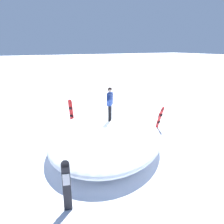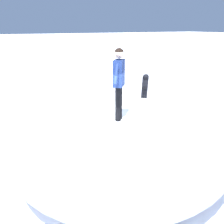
{
  "view_description": "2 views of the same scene",
  "coord_description": "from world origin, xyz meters",
  "px_view_note": "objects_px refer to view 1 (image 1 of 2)",
  "views": [
    {
      "loc": [
        4.81,
        8.3,
        5.08
      ],
      "look_at": [
        0.5,
        0.11,
        2.04
      ],
      "focal_mm": 32.19,
      "sensor_mm": 36.0,
      "label": 1
    },
    {
      "loc": [
        -3.33,
        -6.56,
        3.62
      ],
      "look_at": [
        0.32,
        -0.14,
        1.37
      ],
      "focal_mm": 45.94,
      "sensor_mm": 36.0,
      "label": 2
    }
  ],
  "objects_px": {
    "snowboard_secondary_upright": "(67,185)",
    "snowboard_primary_upright": "(71,111)",
    "snowboard_tertiary_upright": "(160,117)",
    "backpack_near": "(87,119)",
    "snowboarder_standing": "(110,101)"
  },
  "relations": [
    {
      "from": "snowboard_secondary_upright",
      "to": "snowboard_tertiary_upright",
      "type": "height_order",
      "value": "snowboard_secondary_upright"
    },
    {
      "from": "snowboard_tertiary_upright",
      "to": "snowboard_primary_upright",
      "type": "bearing_deg",
      "value": -38.65
    },
    {
      "from": "snowboard_secondary_upright",
      "to": "backpack_near",
      "type": "bearing_deg",
      "value": -115.29
    },
    {
      "from": "snowboard_secondary_upright",
      "to": "snowboard_tertiary_upright",
      "type": "xyz_separation_m",
      "value": [
        -7.04,
        -3.76,
        -0.09
      ]
    },
    {
      "from": "snowboard_secondary_upright",
      "to": "backpack_near",
      "type": "distance_m",
      "value": 8.1
    },
    {
      "from": "snowboard_secondary_upright",
      "to": "backpack_near",
      "type": "height_order",
      "value": "snowboard_secondary_upright"
    },
    {
      "from": "snowboard_primary_upright",
      "to": "snowboard_secondary_upright",
      "type": "distance_m",
      "value": 7.85
    },
    {
      "from": "snowboard_primary_upright",
      "to": "snowboard_tertiary_upright",
      "type": "distance_m",
      "value": 5.96
    },
    {
      "from": "snowboard_primary_upright",
      "to": "snowboard_tertiary_upright",
      "type": "xyz_separation_m",
      "value": [
        -4.65,
        3.72,
        -0.08
      ]
    },
    {
      "from": "snowboarder_standing",
      "to": "snowboard_secondary_upright",
      "type": "distance_m",
      "value": 5.08
    },
    {
      "from": "backpack_near",
      "to": "snowboard_primary_upright",
      "type": "bearing_deg",
      "value": -9.84
    },
    {
      "from": "snowboard_secondary_upright",
      "to": "snowboard_primary_upright",
      "type": "bearing_deg",
      "value": -107.7
    },
    {
      "from": "snowboard_primary_upright",
      "to": "snowboard_secondary_upright",
      "type": "relative_size",
      "value": 0.99
    },
    {
      "from": "snowboard_primary_upright",
      "to": "snowboard_secondary_upright",
      "type": "height_order",
      "value": "snowboard_secondary_upright"
    },
    {
      "from": "snowboarder_standing",
      "to": "snowboard_primary_upright",
      "type": "xyz_separation_m",
      "value": [
        0.97,
        -3.97,
        -1.52
      ]
    }
  ]
}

